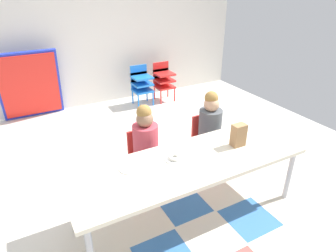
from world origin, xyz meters
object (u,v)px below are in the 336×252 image
object	(u,v)px
seated_child_middle_seat	(210,122)
paper_plate_center_table	(130,168)
paper_plate_near_edge	(175,159)
donut_powdered_on_plate	(175,157)
kid_chair_red_stack	(163,79)
seated_child_near_camera	(145,139)
kid_chair_blue_stack	(141,82)
paper_bag_brown	(239,135)
craft_table	(189,165)
folded_activity_table	(30,86)

from	to	relation	value
seated_child_middle_seat	paper_plate_center_table	distance (m)	1.23
paper_plate_near_edge	donut_powdered_on_plate	distance (m)	0.02
paper_plate_near_edge	kid_chair_red_stack	bearing A→B (deg)	64.41
seated_child_near_camera	paper_plate_near_edge	size ratio (longest dim) A/B	5.10
kid_chair_blue_stack	paper_plate_center_table	distance (m)	2.86
donut_powdered_on_plate	paper_bag_brown	bearing A→B (deg)	-6.24
craft_table	paper_plate_center_table	xyz separation A→B (m)	(-0.50, 0.14, 0.05)
seated_child_near_camera	donut_powdered_on_plate	bearing A→B (deg)	-83.46
seated_child_near_camera	paper_plate_center_table	size ratio (longest dim) A/B	5.10
craft_table	kid_chair_blue_stack	xyz separation A→B (m)	(0.73, 2.71, -0.14)
kid_chair_red_stack	paper_plate_near_edge	world-z (taller)	kid_chair_red_stack
seated_child_middle_seat	kid_chair_blue_stack	xyz separation A→B (m)	(0.08, 2.13, -0.16)
kid_chair_blue_stack	folded_activity_table	bearing A→B (deg)	171.30
kid_chair_red_stack	paper_plate_center_table	xyz separation A→B (m)	(-1.66, -2.57, 0.19)
paper_plate_near_edge	paper_plate_center_table	size ratio (longest dim) A/B	1.00
kid_chair_red_stack	paper_plate_near_edge	size ratio (longest dim) A/B	3.78
craft_table	donut_powdered_on_plate	bearing A→B (deg)	141.54
paper_bag_brown	paper_plate_center_table	xyz separation A→B (m)	(-1.05, 0.13, -0.11)
kid_chair_blue_stack	donut_powdered_on_plate	world-z (taller)	kid_chair_blue_stack
seated_child_near_camera	kid_chair_red_stack	world-z (taller)	seated_child_near_camera
paper_plate_near_edge	seated_child_middle_seat	bearing A→B (deg)	34.08
seated_child_near_camera	kid_chair_blue_stack	size ratio (longest dim) A/B	1.35
paper_plate_near_edge	paper_plate_center_table	xyz separation A→B (m)	(-0.40, 0.06, 0.00)
craft_table	paper_plate_near_edge	bearing A→B (deg)	141.54
paper_bag_brown	paper_plate_center_table	size ratio (longest dim) A/B	1.22
seated_child_middle_seat	donut_powdered_on_plate	distance (m)	0.90
kid_chair_blue_stack	paper_plate_near_edge	xyz separation A→B (m)	(-0.83, -2.63, 0.19)
paper_bag_brown	donut_powdered_on_plate	bearing A→B (deg)	173.76
kid_chair_red_stack	seated_child_near_camera	bearing A→B (deg)	-121.77
kid_chair_blue_stack	kid_chair_red_stack	size ratio (longest dim) A/B	1.00
paper_plate_center_table	donut_powdered_on_plate	size ratio (longest dim) A/B	1.59
seated_child_near_camera	paper_plate_center_table	distance (m)	0.56
seated_child_middle_seat	donut_powdered_on_plate	world-z (taller)	seated_child_middle_seat
folded_activity_table	donut_powdered_on_plate	bearing A→B (deg)	-72.49
kid_chair_red_stack	paper_plate_center_table	bearing A→B (deg)	-122.86
seated_child_middle_seat	paper_plate_near_edge	xyz separation A→B (m)	(-0.74, -0.50, 0.03)
kid_chair_red_stack	donut_powdered_on_plate	distance (m)	2.93
seated_child_middle_seat	paper_bag_brown	size ratio (longest dim) A/B	4.17
kid_chair_blue_stack	donut_powdered_on_plate	xyz separation A→B (m)	(-0.83, -2.63, 0.21)
folded_activity_table	paper_plate_near_edge	world-z (taller)	folded_activity_table
folded_activity_table	paper_plate_near_edge	bearing A→B (deg)	-72.49
folded_activity_table	paper_bag_brown	world-z (taller)	folded_activity_table
seated_child_near_camera	kid_chair_red_stack	bearing A→B (deg)	58.23
craft_table	paper_bag_brown	size ratio (longest dim) A/B	9.72
paper_plate_center_table	donut_powdered_on_plate	distance (m)	0.41
kid_chair_red_stack	paper_bag_brown	distance (m)	2.79
paper_plate_center_table	kid_chair_red_stack	bearing A→B (deg)	57.14
kid_chair_blue_stack	paper_plate_near_edge	world-z (taller)	kid_chair_blue_stack
craft_table	donut_powdered_on_plate	xyz separation A→B (m)	(-0.10, 0.08, 0.07)
folded_activity_table	donut_powdered_on_plate	world-z (taller)	folded_activity_table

